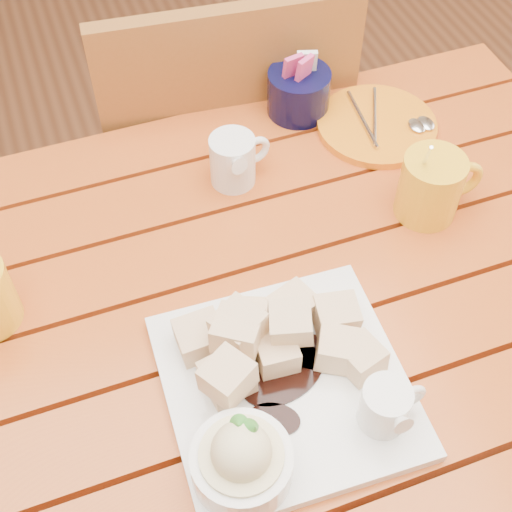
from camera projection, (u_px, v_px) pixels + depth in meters
name	position (u px, v px, depth m)	size (l,w,h in m)	color
ground	(250.00, 505.00, 1.52)	(5.00, 5.00, 0.00)	#592E19
table	(247.00, 349.00, 1.02)	(1.20, 0.79, 0.75)	#972C13
dessert_plate	(277.00, 390.00, 0.82)	(0.29, 0.29, 0.11)	white
coffee_mug_right	(432.00, 186.00, 1.00)	(0.13, 0.09, 0.15)	yellow
cream_pitcher	(234.00, 159.00, 1.04)	(0.10, 0.08, 0.08)	white
sugar_caddy	(299.00, 91.00, 1.15)	(0.10, 0.10, 0.11)	black
orange_saucer	(378.00, 125.00, 1.14)	(0.19, 0.19, 0.02)	orange
chair_far	(221.00, 157.00, 1.44)	(0.48, 0.48, 0.92)	brown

